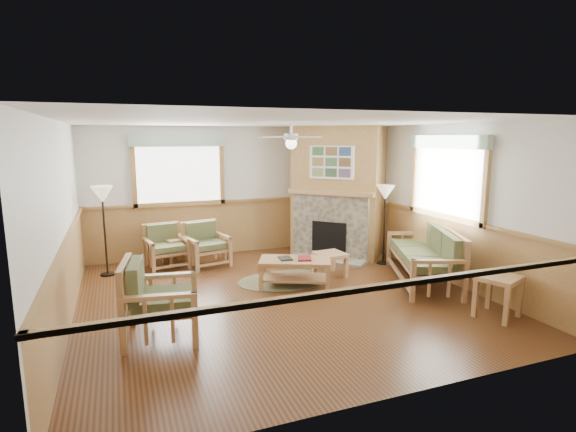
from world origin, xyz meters
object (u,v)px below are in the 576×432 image
object	(u,v)px
coffee_table	(295,273)
end_table_chairs	(176,251)
armchair_back_left	(166,247)
armchair_left	(161,299)
armchair_back_right	(206,244)
floor_lamp_right	(384,225)
sofa	(423,255)
end_table_sofa	(498,296)
footstool	(330,264)
floor_lamp_left	(105,231)

from	to	relation	value
coffee_table	end_table_chairs	distance (m)	2.74
armchair_back_left	armchair_left	xyz separation A→B (m)	(-0.39, -3.12, 0.09)
armchair_back_right	floor_lamp_right	xyz separation A→B (m)	(3.29, -1.14, 0.37)
sofa	end_table_chairs	distance (m)	4.70
armchair_left	end_table_sofa	bearing A→B (deg)	-93.96
sofa	armchair_left	world-z (taller)	armchair_left
armchair_left	end_table_chairs	distance (m)	3.42
sofa	footstool	size ratio (longest dim) A/B	4.24
coffee_table	armchair_left	bearing A→B (deg)	-127.91
coffee_table	end_table_chairs	xyz separation A→B (m)	(-1.67, 2.17, 0.02)
end_table_chairs	end_table_sofa	distance (m)	5.81
sofa	armchair_left	size ratio (longest dim) A/B	2.10
armchair_back_right	footstool	xyz separation A→B (m)	(1.95, -1.49, -0.20)
armchair_back_left	floor_lamp_right	world-z (taller)	floor_lamp_right
sofa	floor_lamp_right	bearing A→B (deg)	-156.60
coffee_table	end_table_chairs	bearing A→B (deg)	152.15
end_table_sofa	end_table_chairs	bearing A→B (deg)	131.07
end_table_sofa	footstool	size ratio (longest dim) A/B	1.20
armchair_back_left	floor_lamp_left	size ratio (longest dim) A/B	0.50
armchair_back_right	floor_lamp_left	world-z (taller)	floor_lamp_left
end_table_chairs	floor_lamp_right	size ratio (longest dim) A/B	0.32
end_table_chairs	floor_lamp_right	xyz separation A→B (m)	(3.82, -1.52, 0.53)
armchair_left	sofa	bearing A→B (deg)	-72.77
armchair_left	floor_lamp_right	size ratio (longest dim) A/B	0.63
armchair_left	floor_lamp_left	size ratio (longest dim) A/B	0.61
armchair_left	end_table_chairs	xyz separation A→B (m)	(0.60, 3.36, -0.24)
armchair_back_left	armchair_left	size ratio (longest dim) A/B	0.82
armchair_back_left	coffee_table	xyz separation A→B (m)	(1.89, -1.93, -0.17)
end_table_chairs	end_table_sofa	xyz separation A→B (m)	(3.82, -4.38, 0.04)
floor_lamp_right	end_table_sofa	bearing A→B (deg)	-90.00
footstool	armchair_left	bearing A→B (deg)	-154.16
sofa	coffee_table	bearing A→B (deg)	-81.05
armchair_back_left	end_table_sofa	world-z (taller)	armchair_back_left
end_table_sofa	floor_lamp_left	distance (m)	6.51
armchair_left	end_table_chairs	bearing A→B (deg)	-1.12
coffee_table	floor_lamp_left	size ratio (longest dim) A/B	0.72
armchair_left	end_table_chairs	world-z (taller)	armchair_left
sofa	armchair_left	bearing A→B (deg)	-58.45
armchair_left	floor_lamp_left	world-z (taller)	floor_lamp_left
sofa	footstool	world-z (taller)	sofa
armchair_back_right	coffee_table	bearing A→B (deg)	-70.51
footstool	floor_lamp_right	xyz separation A→B (m)	(1.34, 0.35, 0.57)
sofa	floor_lamp_left	distance (m)	5.63
armchair_back_left	end_table_sofa	size ratio (longest dim) A/B	1.38
end_table_chairs	floor_lamp_left	bearing A→B (deg)	-164.00
end_table_chairs	floor_lamp_right	distance (m)	4.14
sofa	footstool	xyz separation A→B (m)	(-1.34, 0.86, -0.27)
armchair_left	footstool	size ratio (longest dim) A/B	2.02
coffee_table	floor_lamp_right	bearing A→B (deg)	41.49
footstool	floor_lamp_right	distance (m)	1.50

